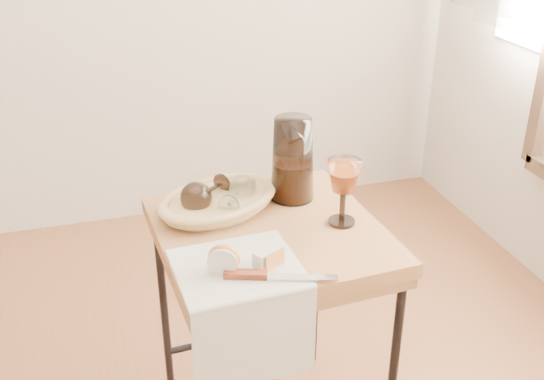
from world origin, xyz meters
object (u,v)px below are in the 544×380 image
object	(u,v)px
tea_towel	(238,268)
bread_basket	(219,203)
goblet_lying_a	(207,191)
pitcher	(293,159)
table_knife	(276,275)
wine_goblet	(343,192)
side_table	(270,338)
goblet_lying_b	(237,195)
apple_half	(224,258)

from	to	relation	value
tea_towel	bread_basket	distance (m)	0.29
tea_towel	goblet_lying_a	world-z (taller)	goblet_lying_a
pitcher	table_knife	bearing A→B (deg)	-131.73
tea_towel	wine_goblet	distance (m)	0.35
side_table	goblet_lying_b	size ratio (longest dim) A/B	5.86
table_knife	apple_half	bearing A→B (deg)	167.52
goblet_lying_b	wine_goblet	size ratio (longest dim) A/B	0.68
goblet_lying_a	table_knife	size ratio (longest dim) A/B	0.56
tea_towel	wine_goblet	size ratio (longest dim) A/B	1.59
tea_towel	pitcher	size ratio (longest dim) A/B	1.04
apple_half	table_knife	xyz separation A→B (m)	(0.10, -0.06, -0.02)
goblet_lying_a	wine_goblet	world-z (taller)	wine_goblet
bread_basket	pitcher	size ratio (longest dim) A/B	1.13
side_table	bread_basket	xyz separation A→B (m)	(-0.10, 0.13, 0.38)
bread_basket	goblet_lying_a	distance (m)	0.04
side_table	wine_goblet	bearing A→B (deg)	-7.67
bread_basket	table_knife	xyz separation A→B (m)	(0.05, -0.36, -0.01)
bread_basket	goblet_lying_a	bearing A→B (deg)	128.91
goblet_lying_a	table_knife	distance (m)	0.38
goblet_lying_a	table_knife	bearing A→B (deg)	63.90
tea_towel	goblet_lying_b	world-z (taller)	goblet_lying_b
goblet_lying_a	pitcher	distance (m)	0.25
goblet_lying_a	wine_goblet	bearing A→B (deg)	113.76
goblet_lying_a	pitcher	xyz separation A→B (m)	(0.24, 0.01, 0.06)
goblet_lying_a	bread_basket	bearing A→B (deg)	115.45
tea_towel	table_knife	xyz separation A→B (m)	(0.07, -0.07, 0.01)
wine_goblet	table_knife	bearing A→B (deg)	-139.83
apple_half	table_knife	size ratio (longest dim) A/B	0.30
side_table	goblet_lying_a	world-z (taller)	goblet_lying_a
goblet_lying_b	pitcher	world-z (taller)	pitcher
bread_basket	goblet_lying_b	bearing A→B (deg)	-46.33
tea_towel	goblet_lying_b	distance (m)	0.28
wine_goblet	apple_half	xyz separation A→B (m)	(-0.34, -0.14, -0.05)
goblet_lying_a	goblet_lying_b	distance (m)	0.08
side_table	table_knife	distance (m)	0.44
side_table	table_knife	xyz separation A→B (m)	(-0.05, -0.23, 0.37)
goblet_lying_b	table_knife	bearing A→B (deg)	-145.14
tea_towel	apple_half	distance (m)	0.05
goblet_lying_a	goblet_lying_b	world-z (taller)	goblet_lying_a
goblet_lying_b	goblet_lying_a	bearing A→B (deg)	100.25
goblet_lying_b	table_knife	xyz separation A→B (m)	(0.01, -0.34, -0.03)
tea_towel	goblet_lying_a	distance (m)	0.31
pitcher	table_knife	world-z (taller)	pitcher
bread_basket	apple_half	size ratio (longest dim) A/B	4.18
tea_towel	goblet_lying_b	size ratio (longest dim) A/B	2.35
side_table	wine_goblet	distance (m)	0.48
goblet_lying_b	bread_basket	bearing A→B (deg)	102.08
side_table	apple_half	bearing A→B (deg)	-133.49
apple_half	table_knife	distance (m)	0.12
goblet_lying_a	side_table	bearing A→B (deg)	93.96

